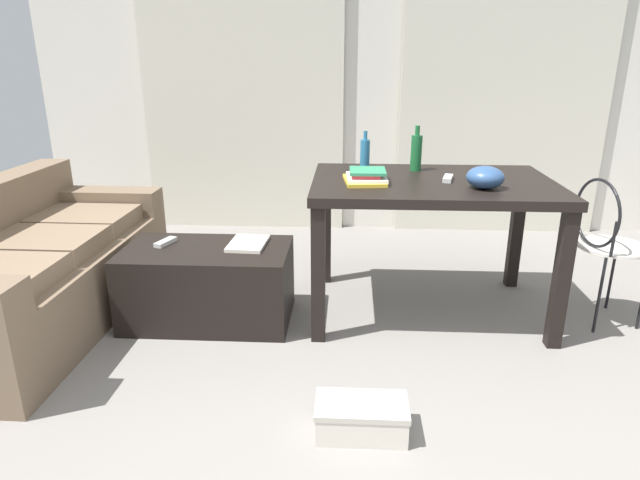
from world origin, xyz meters
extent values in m
plane|color=gray|center=(0.00, 1.20, 0.00)|extent=(7.70, 7.70, 0.00)
cube|color=silver|center=(0.00, 3.21, 1.29)|extent=(5.47, 0.10, 2.58)
cube|color=beige|center=(-1.05, 3.12, 1.15)|extent=(1.64, 0.03, 2.31)
cube|color=beige|center=(1.05, 3.12, 1.15)|extent=(1.64, 0.03, 2.31)
cube|color=brown|center=(-1.87, 1.29, 0.20)|extent=(0.85, 1.79, 0.40)
cube|color=brown|center=(-1.86, 2.07, 0.48)|extent=(0.83, 0.21, 0.17)
cube|color=#7D664F|center=(-1.81, 1.74, 0.45)|extent=(0.59, 0.44, 0.10)
cube|color=#7D664F|center=(-1.82, 1.29, 0.45)|extent=(0.59, 0.44, 0.10)
cube|color=black|center=(-0.94, 1.35, 0.21)|extent=(0.91, 0.51, 0.42)
cube|color=black|center=(0.29, 1.54, 0.75)|extent=(1.31, 0.89, 0.05)
cube|color=black|center=(-0.32, 1.15, 0.36)|extent=(0.07, 0.07, 0.73)
cube|color=black|center=(0.89, 1.15, 0.36)|extent=(0.07, 0.07, 0.73)
cube|color=black|center=(-0.32, 1.93, 0.36)|extent=(0.07, 0.07, 0.73)
cube|color=black|center=(0.89, 1.93, 0.36)|extent=(0.07, 0.07, 0.73)
cylinder|color=silver|center=(1.26, 1.46, 0.44)|extent=(0.37, 0.37, 0.02)
cylinder|color=black|center=(1.36, 1.61, 0.22)|extent=(0.02, 0.02, 0.43)
cylinder|color=black|center=(1.16, 1.30, 0.22)|extent=(0.02, 0.02, 0.43)
cylinder|color=black|center=(1.11, 1.56, 0.22)|extent=(0.02, 0.02, 0.43)
torus|color=black|center=(1.14, 1.43, 0.63)|extent=(0.09, 0.36, 0.37)
cylinder|color=black|center=(1.17, 1.28, 0.54)|extent=(0.02, 0.02, 0.19)
cylinder|color=black|center=(1.10, 1.59, 0.54)|extent=(0.02, 0.02, 0.19)
cylinder|color=#195B2D|center=(0.22, 1.79, 0.88)|extent=(0.06, 0.06, 0.20)
cylinder|color=#195B2D|center=(0.22, 1.79, 1.01)|extent=(0.03, 0.03, 0.06)
cylinder|color=teal|center=(-0.08, 1.80, 0.86)|extent=(0.06, 0.06, 0.17)
cylinder|color=teal|center=(-0.08, 1.80, 0.98)|extent=(0.02, 0.02, 0.05)
ellipsoid|color=#2D4C7A|center=(0.52, 1.35, 0.83)|extent=(0.19, 0.19, 0.11)
cube|color=gold|center=(-0.09, 1.46, 0.79)|extent=(0.24, 0.29, 0.02)
cube|color=silver|center=(-0.08, 1.46, 0.80)|extent=(0.22, 0.26, 0.01)
cube|color=red|center=(-0.08, 1.47, 0.82)|extent=(0.15, 0.21, 0.02)
cube|color=#2D7F56|center=(-0.07, 1.46, 0.84)|extent=(0.19, 0.20, 0.02)
cube|color=#B7B7B2|center=(0.36, 1.53, 0.79)|extent=(0.08, 0.15, 0.02)
cube|color=#B7B7B2|center=(-1.18, 1.41, 0.43)|extent=(0.10, 0.16, 0.02)
cube|color=silver|center=(-0.72, 1.41, 0.43)|extent=(0.21, 0.28, 0.02)
cube|color=beige|center=(-0.10, 0.40, 0.06)|extent=(0.35, 0.19, 0.11)
cube|color=beige|center=(-0.10, 0.40, 0.12)|extent=(0.36, 0.20, 0.02)
camera|label=1|loc=(-0.16, -1.40, 1.42)|focal=30.61mm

